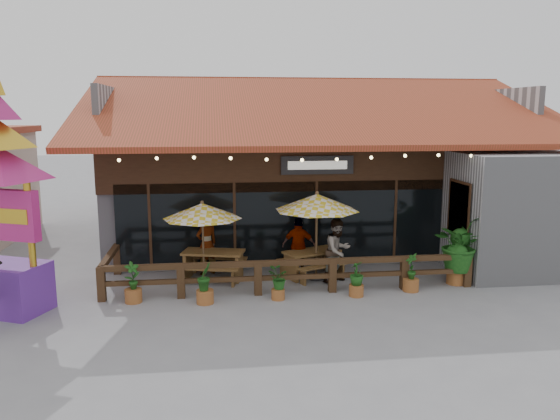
{
  "coord_description": "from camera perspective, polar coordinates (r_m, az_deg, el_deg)",
  "views": [
    {
      "loc": [
        -3.63,
        -14.28,
        4.75
      ],
      "look_at": [
        -1.67,
        1.5,
        1.91
      ],
      "focal_mm": 35.0,
      "sensor_mm": 36.0,
      "label": 1
    }
  ],
  "objects": [
    {
      "name": "ground",
      "position": [
        15.48,
        6.88,
        -7.81
      ],
      "size": [
        100.0,
        100.0,
        0.0
      ],
      "primitive_type": "plane",
      "color": "gray",
      "rests_on": "ground"
    },
    {
      "name": "restaurant_building",
      "position": [
        21.4,
        3.44,
        3.3
      ],
      "size": [
        15.5,
        14.73,
        6.09
      ],
      "color": "#9E9FA3",
      "rests_on": "ground"
    },
    {
      "name": "patio_railing",
      "position": [
        14.67,
        -1.43,
        -6.23
      ],
      "size": [
        10.0,
        2.6,
        0.92
      ],
      "color": "#432C17",
      "rests_on": "ground"
    },
    {
      "name": "umbrella_left",
      "position": [
        15.27,
        -8.12,
        -0.14
      ],
      "size": [
        2.41,
        2.41,
        2.35
      ],
      "color": "brown",
      "rests_on": "ground"
    },
    {
      "name": "umbrella_right",
      "position": [
        15.44,
        3.88,
        0.77
      ],
      "size": [
        3.12,
        3.12,
        2.57
      ],
      "color": "brown",
      "rests_on": "ground"
    },
    {
      "name": "picnic_table_left",
      "position": [
        15.88,
        -6.97,
        -5.23
      ],
      "size": [
        2.04,
        1.86,
        0.83
      ],
      "color": "brown",
      "rests_on": "ground"
    },
    {
      "name": "picnic_table_right",
      "position": [
        16.05,
        3.34,
        -5.13
      ],
      "size": [
        2.04,
        1.93,
        0.78
      ],
      "color": "brown",
      "rests_on": "ground"
    },
    {
      "name": "thai_sign_tower",
      "position": [
        14.18,
        -27.17,
        3.66
      ],
      "size": [
        3.14,
        3.14,
        6.48
      ],
      "color": "#622A9A",
      "rests_on": "ground"
    },
    {
      "name": "tropical_plant",
      "position": [
        15.99,
        18.09,
        -3.51
      ],
      "size": [
        1.77,
        1.84,
        1.95
      ],
      "color": "brown",
      "rests_on": "ground"
    },
    {
      "name": "diner_a",
      "position": [
        16.29,
        -7.66,
        -3.51
      ],
      "size": [
        0.81,
        0.73,
        1.86
      ],
      "primitive_type": "imported",
      "rotation": [
        0.0,
        0.0,
        3.69
      ],
      "color": "#372111",
      "rests_on": "ground"
    },
    {
      "name": "diner_b",
      "position": [
        15.5,
        6.05,
        -4.23
      ],
      "size": [
        1.12,
        1.06,
        1.83
      ],
      "primitive_type": "imported",
      "rotation": [
        0.0,
        0.0,
        0.55
      ],
      "color": "#372111",
      "rests_on": "ground"
    },
    {
      "name": "diner_c",
      "position": [
        16.23,
        1.99,
        -3.75
      ],
      "size": [
        1.08,
        0.68,
        1.71
      ],
      "primitive_type": "imported",
      "rotation": [
        0.0,
        0.0,
        2.86
      ],
      "color": "#372111",
      "rests_on": "ground"
    },
    {
      "name": "planter_a",
      "position": [
        14.4,
        -15.12,
        -7.62
      ],
      "size": [
        0.45,
        0.43,
        1.06
      ],
      "color": "brown",
      "rests_on": "ground"
    },
    {
      "name": "planter_b",
      "position": [
        13.95,
        -7.87,
        -7.76
      ],
      "size": [
        0.49,
        0.51,
        1.07
      ],
      "color": "brown",
      "rests_on": "ground"
    },
    {
      "name": "planter_c",
      "position": [
        14.11,
        -0.2,
        -7.49
      ],
      "size": [
        0.58,
        0.52,
        0.85
      ],
      "color": "brown",
      "rests_on": "ground"
    },
    {
      "name": "planter_d",
      "position": [
        14.5,
        8.0,
        -7.2
      ],
      "size": [
        0.5,
        0.5,
        0.94
      ],
      "color": "brown",
      "rests_on": "ground"
    },
    {
      "name": "planter_e",
      "position": [
        15.18,
        13.54,
        -6.65
      ],
      "size": [
        0.43,
        0.43,
        1.05
      ],
      "color": "brown",
      "rests_on": "ground"
    }
  ]
}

